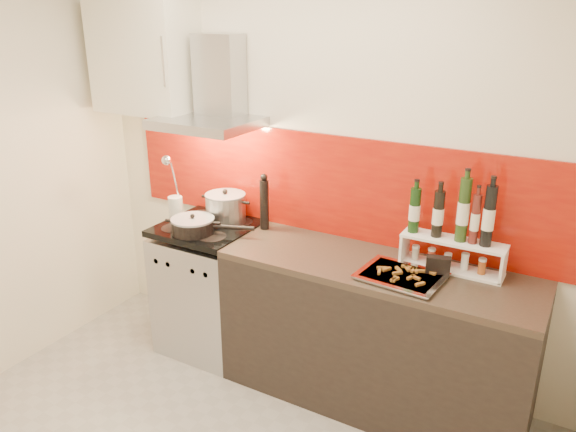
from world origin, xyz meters
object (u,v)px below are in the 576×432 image
Objects in this scene: counter at (374,334)px; range_stove at (210,288)px; saute_pan at (194,225)px; stock_pot at (226,208)px; pepper_mill at (264,203)px; baking_tray at (401,276)px.

range_stove is at bearing -179.77° from counter.
counter is 3.50× the size of saute_pan.
stock_pot is 0.27m from saute_pan.
counter is 6.70× the size of stock_pot.
stock_pot is 0.29m from pepper_mill.
pepper_mill reaches higher than range_stove.
pepper_mill is (0.35, 0.16, 0.64)m from range_stove.
saute_pan is at bearing -85.48° from range_stove.
pepper_mill is at bearing 24.30° from range_stove.
pepper_mill is (0.34, 0.30, 0.12)m from saute_pan.
baking_tray is at bearing 2.30° from saute_pan.
pepper_mill is at bearing 41.91° from saute_pan.
pepper_mill reaches higher than counter.
range_stove is 1.20m from counter.
pepper_mill is at bearing 8.93° from stock_pot.
range_stove is 1.45m from baking_tray.
counter is 0.50m from baking_tray.
baking_tray reaches higher than range_stove.
baking_tray is at bearing -29.92° from counter.
counter is at bearing 150.08° from baking_tray.
baking_tray is (1.02, -0.25, -0.16)m from pepper_mill.
saute_pan reaches higher than baking_tray.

